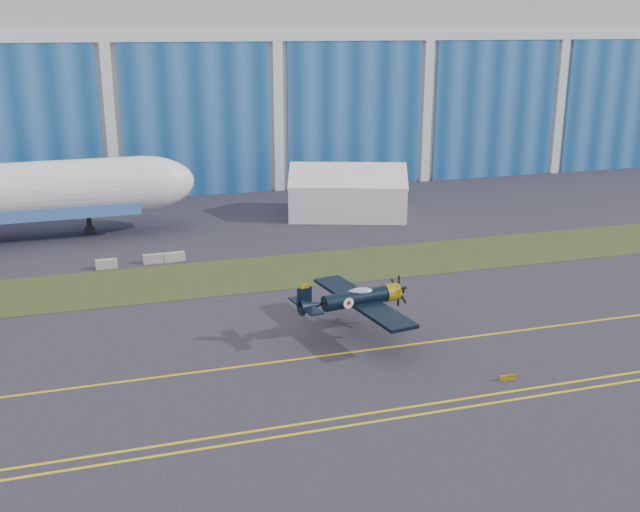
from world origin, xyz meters
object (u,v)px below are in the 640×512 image
object	(u,v)px
warbird	(356,298)
tug	(150,195)
tent	(348,188)
shipping_container	(52,196)

from	to	relation	value
warbird	tug	xyz separation A→B (m)	(-10.87, 49.78, -2.08)
tent	shipping_container	world-z (taller)	tent
tug	tent	bearing A→B (deg)	-13.46
warbird	tent	size ratio (longest dim) A/B	0.81
warbird	shipping_container	size ratio (longest dim) A/B	2.16
warbird	shipping_container	xyz separation A→B (m)	(-22.95, 50.08, -1.54)
shipping_container	tug	size ratio (longest dim) A/B	2.28
warbird	shipping_container	world-z (taller)	warbird
warbird	tug	bearing A→B (deg)	92.84
warbird	tug	size ratio (longest dim) A/B	4.94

